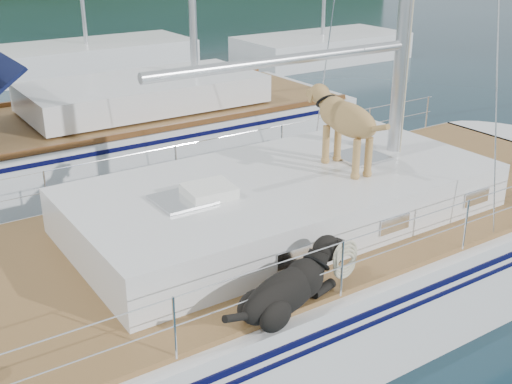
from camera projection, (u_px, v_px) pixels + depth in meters
ground at (232, 324)px, 8.01m from camera, size 120.00×120.00×0.00m
main_sailboat at (238, 274)px, 7.80m from camera, size 12.00×3.97×14.01m
neighbor_sailboat at (97, 140)px, 12.98m from camera, size 11.00×3.50×13.30m
bg_boat_center at (88, 58)px, 22.21m from camera, size 7.20×3.00×11.65m
bg_boat_east at (322, 48)px, 24.00m from camera, size 6.40×3.00×11.65m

